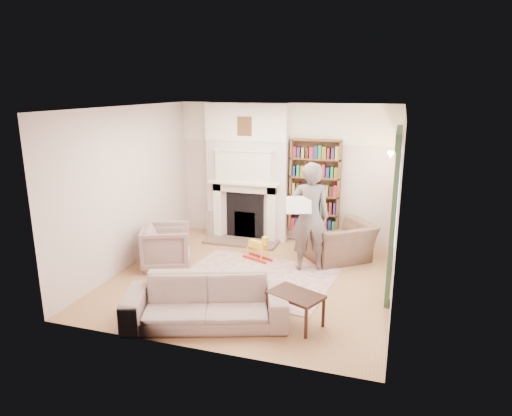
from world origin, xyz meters
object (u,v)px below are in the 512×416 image
(armchair_left, at_px, (166,247))
(man_reading, at_px, (309,217))
(armchair_reading, at_px, (339,242))
(sofa, at_px, (206,301))
(coffee_table, at_px, (295,309))
(paraffin_heater, at_px, (211,223))
(rocking_horse, at_px, (257,247))
(bookcase, at_px, (315,186))

(armchair_left, height_order, man_reading, man_reading)
(armchair_reading, relative_size, armchair_left, 1.32)
(armchair_reading, xyz_separation_m, sofa, (-1.40, -2.86, -0.04))
(sofa, relative_size, coffee_table, 3.09)
(paraffin_heater, bearing_deg, armchair_left, -91.54)
(paraffin_heater, bearing_deg, rocking_horse, -38.16)
(bookcase, bearing_deg, rocking_horse, -121.33)
(bookcase, xyz_separation_m, rocking_horse, (-0.80, -1.31, -0.93))
(bookcase, distance_m, armchair_reading, 1.35)
(armchair_left, bearing_deg, bookcase, -71.05)
(coffee_table, bearing_deg, sofa, -140.08)
(armchair_reading, height_order, armchair_left, armchair_left)
(armchair_left, distance_m, sofa, 2.20)
(sofa, distance_m, coffee_table, 1.20)
(sofa, height_order, paraffin_heater, sofa)
(armchair_left, height_order, rocking_horse, armchair_left)
(sofa, bearing_deg, rocking_horse, 71.82)
(armchair_reading, xyz_separation_m, man_reading, (-0.45, -0.60, 0.60))
(paraffin_heater, relative_size, rocking_horse, 0.99)
(armchair_reading, relative_size, paraffin_heater, 1.99)
(armchair_reading, relative_size, rocking_horse, 1.97)
(bookcase, xyz_separation_m, coffee_table, (0.39, -3.42, -0.95))
(armchair_left, relative_size, coffee_table, 1.18)
(sofa, distance_m, rocking_horse, 2.42)
(bookcase, height_order, paraffin_heater, bookcase)
(man_reading, xyz_separation_m, coffee_table, (0.21, -1.95, -0.73))
(man_reading, bearing_deg, rocking_horse, -28.97)
(man_reading, height_order, paraffin_heater, man_reading)
(coffee_table, bearing_deg, man_reading, 120.85)
(bookcase, height_order, armchair_left, bookcase)
(bookcase, height_order, coffee_table, bookcase)
(sofa, xyz_separation_m, coffee_table, (1.16, 0.31, -0.09))
(armchair_left, bearing_deg, paraffin_heater, -25.77)
(rocking_horse, bearing_deg, paraffin_heater, 165.13)
(bookcase, relative_size, coffee_table, 2.64)
(coffee_table, bearing_deg, bookcase, 121.23)
(armchair_reading, distance_m, paraffin_heater, 2.89)
(bookcase, bearing_deg, paraffin_heater, -174.26)
(armchair_left, bearing_deg, rocking_horse, -85.54)
(armchair_reading, xyz_separation_m, armchair_left, (-2.87, -1.23, 0.02))
(coffee_table, relative_size, paraffin_heater, 1.27)
(armchair_reading, xyz_separation_m, rocking_horse, (-1.43, -0.44, -0.11))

